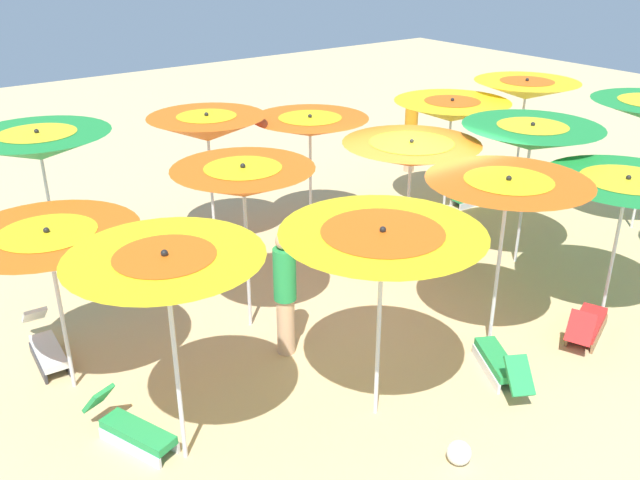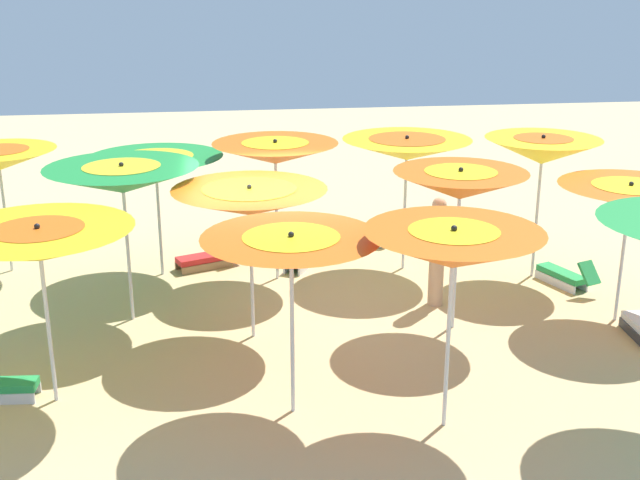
{
  "view_description": "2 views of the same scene",
  "coord_description": "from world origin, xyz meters",
  "px_view_note": "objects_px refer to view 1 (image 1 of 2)",
  "views": [
    {
      "loc": [
        -7.06,
        6.89,
        5.23
      ],
      "look_at": [
        -0.03,
        1.65,
        1.23
      ],
      "focal_mm": 38.25,
      "sensor_mm": 36.0,
      "label": 1
    },
    {
      "loc": [
        11.29,
        -0.87,
        5.13
      ],
      "look_at": [
        0.41,
        0.61,
        1.48
      ],
      "focal_mm": 46.27,
      "sensor_mm": 36.0,
      "label": 2
    }
  ],
  "objects_px": {
    "beach_umbrella_3": "(626,191)",
    "beach_umbrella_13": "(452,111)",
    "beach_umbrella_6": "(244,182)",
    "lounger_0": "(46,346)",
    "lounger_2": "(132,429)",
    "beachgoer_1": "(411,132)",
    "beach_umbrella_7": "(411,154)",
    "beach_umbrella_12": "(310,127)",
    "beach_ball": "(459,453)",
    "beach_umbrella_11": "(207,128)",
    "lounger_3": "(587,325)",
    "beach_umbrella_10": "(39,146)",
    "lounger_1": "(500,363)",
    "beach_umbrella_5": "(49,245)",
    "beach_umbrella_8": "(531,138)",
    "beach_umbrella_1": "(382,247)",
    "beach_umbrella_14": "(526,90)",
    "beach_umbrella_0": "(167,276)",
    "beachgoer_0": "(285,291)",
    "beach_umbrella_2": "(507,193)",
    "lounger_4": "(476,194)"
  },
  "relations": [
    {
      "from": "beach_umbrella_3",
      "to": "beach_umbrella_13",
      "type": "xyz_separation_m",
      "value": [
        4.32,
        -1.11,
        0.1
      ]
    },
    {
      "from": "beach_umbrella_6",
      "to": "lounger_0",
      "type": "height_order",
      "value": "beach_umbrella_6"
    },
    {
      "from": "lounger_2",
      "to": "beachgoer_1",
      "type": "relative_size",
      "value": 0.69
    },
    {
      "from": "beach_umbrella_7",
      "to": "lounger_2",
      "type": "bearing_deg",
      "value": 103.63
    },
    {
      "from": "beach_umbrella_12",
      "to": "beachgoer_1",
      "type": "distance_m",
      "value": 4.47
    },
    {
      "from": "lounger_2",
      "to": "beach_ball",
      "type": "distance_m",
      "value": 3.58
    },
    {
      "from": "beach_umbrella_11",
      "to": "lounger_3",
      "type": "distance_m",
      "value": 6.69
    },
    {
      "from": "beach_umbrella_10",
      "to": "beach_umbrella_13",
      "type": "relative_size",
      "value": 1.11
    },
    {
      "from": "lounger_1",
      "to": "lounger_2",
      "type": "height_order",
      "value": "lounger_1"
    },
    {
      "from": "beach_umbrella_5",
      "to": "beach_umbrella_8",
      "type": "xyz_separation_m",
      "value": [
        -1.02,
        -7.31,
        0.24
      ]
    },
    {
      "from": "beach_umbrella_1",
      "to": "lounger_2",
      "type": "bearing_deg",
      "value": 64.2
    },
    {
      "from": "beach_umbrella_14",
      "to": "beachgoer_1",
      "type": "distance_m",
      "value": 2.92
    },
    {
      "from": "beach_umbrella_7",
      "to": "beachgoer_1",
      "type": "bearing_deg",
      "value": -44.25
    },
    {
      "from": "beach_umbrella_0",
      "to": "beachgoer_0",
      "type": "xyz_separation_m",
      "value": [
        1.02,
        -2.02,
        -1.29
      ]
    },
    {
      "from": "beach_umbrella_7",
      "to": "beachgoer_0",
      "type": "distance_m",
      "value": 3.25
    },
    {
      "from": "beach_umbrella_10",
      "to": "beach_umbrella_6",
      "type": "bearing_deg",
      "value": -149.42
    },
    {
      "from": "beach_umbrella_1",
      "to": "lounger_3",
      "type": "distance_m",
      "value": 4.0
    },
    {
      "from": "beach_umbrella_11",
      "to": "beach_umbrella_8",
      "type": "bearing_deg",
      "value": -133.18
    },
    {
      "from": "beach_umbrella_6",
      "to": "beachgoer_1",
      "type": "bearing_deg",
      "value": -60.94
    },
    {
      "from": "lounger_0",
      "to": "beachgoer_1",
      "type": "xyz_separation_m",
      "value": [
        2.83,
        -9.28,
        0.74
      ]
    },
    {
      "from": "beachgoer_0",
      "to": "beachgoer_1",
      "type": "distance_m",
      "value": 8.06
    },
    {
      "from": "beach_umbrella_6",
      "to": "beach_umbrella_7",
      "type": "distance_m",
      "value": 2.98
    },
    {
      "from": "lounger_0",
      "to": "beach_umbrella_6",
      "type": "bearing_deg",
      "value": 75.62
    },
    {
      "from": "beach_umbrella_3",
      "to": "beach_umbrella_8",
      "type": "distance_m",
      "value": 1.96
    },
    {
      "from": "beach_umbrella_2",
      "to": "beachgoer_1",
      "type": "bearing_deg",
      "value": -34.82
    },
    {
      "from": "beach_umbrella_13",
      "to": "beachgoer_1",
      "type": "height_order",
      "value": "beach_umbrella_13"
    },
    {
      "from": "beach_umbrella_0",
      "to": "lounger_0",
      "type": "height_order",
      "value": "beach_umbrella_0"
    },
    {
      "from": "beach_umbrella_0",
      "to": "lounger_2",
      "type": "bearing_deg",
      "value": 33.64
    },
    {
      "from": "beach_umbrella_2",
      "to": "lounger_1",
      "type": "distance_m",
      "value": 2.17
    },
    {
      "from": "beachgoer_0",
      "to": "lounger_3",
      "type": "bearing_deg",
      "value": 148.0
    },
    {
      "from": "beach_umbrella_0",
      "to": "beach_umbrella_12",
      "type": "distance_m",
      "value": 6.13
    },
    {
      "from": "beach_umbrella_2",
      "to": "beach_umbrella_1",
      "type": "bearing_deg",
      "value": 95.02
    },
    {
      "from": "beach_umbrella_0",
      "to": "beach_umbrella_7",
      "type": "height_order",
      "value": "beach_umbrella_0"
    },
    {
      "from": "beach_umbrella_5",
      "to": "lounger_1",
      "type": "relative_size",
      "value": 1.68
    },
    {
      "from": "lounger_2",
      "to": "beachgoer_0",
      "type": "bearing_deg",
      "value": 80.65
    },
    {
      "from": "lounger_1",
      "to": "beachgoer_0",
      "type": "xyz_separation_m",
      "value": [
        2.1,
        1.87,
        0.73
      ]
    },
    {
      "from": "beach_umbrella_1",
      "to": "beach_umbrella_6",
      "type": "bearing_deg",
      "value": 3.4
    },
    {
      "from": "beach_umbrella_5",
      "to": "beachgoer_0",
      "type": "relative_size",
      "value": 1.23
    },
    {
      "from": "beach_umbrella_11",
      "to": "beach_umbrella_1",
      "type": "bearing_deg",
      "value": 171.98
    },
    {
      "from": "beach_umbrella_2",
      "to": "beach_umbrella_13",
      "type": "bearing_deg",
      "value": -38.82
    },
    {
      "from": "beach_umbrella_2",
      "to": "beach_umbrella_7",
      "type": "bearing_deg",
      "value": -13.47
    },
    {
      "from": "beach_umbrella_2",
      "to": "beach_umbrella_8",
      "type": "height_order",
      "value": "beach_umbrella_8"
    },
    {
      "from": "beach_umbrella_10",
      "to": "beach_umbrella_12",
      "type": "distance_m",
      "value": 4.47
    },
    {
      "from": "beach_umbrella_14",
      "to": "beach_umbrella_5",
      "type": "bearing_deg",
      "value": 96.46
    },
    {
      "from": "beach_umbrella_13",
      "to": "lounger_4",
      "type": "distance_m",
      "value": 2.03
    },
    {
      "from": "beach_umbrella_7",
      "to": "lounger_2",
      "type": "distance_m",
      "value": 5.79
    },
    {
      "from": "beach_umbrella_5",
      "to": "lounger_3",
      "type": "xyz_separation_m",
      "value": [
        -3.18,
        -6.15,
        -1.76
      ]
    },
    {
      "from": "beach_umbrella_1",
      "to": "beach_umbrella_6",
      "type": "xyz_separation_m",
      "value": [
        2.59,
        0.15,
        0.02
      ]
    },
    {
      "from": "beach_umbrella_7",
      "to": "lounger_1",
      "type": "distance_m",
      "value": 3.62
    },
    {
      "from": "beach_umbrella_13",
      "to": "beach_umbrella_2",
      "type": "bearing_deg",
      "value": 141.18
    }
  ]
}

